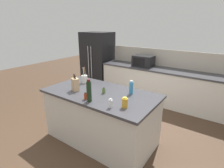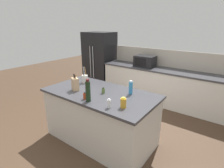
{
  "view_description": "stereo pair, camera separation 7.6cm",
  "coord_description": "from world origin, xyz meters",
  "px_view_note": "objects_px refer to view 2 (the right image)",
  "views": [
    {
      "loc": [
        1.76,
        -2.16,
        2.05
      ],
      "look_at": [
        0.0,
        0.35,
        0.99
      ],
      "focal_mm": 28.0,
      "sensor_mm": 36.0,
      "label": 1
    },
    {
      "loc": [
        1.82,
        -2.12,
        2.05
      ],
      "look_at": [
        0.0,
        0.35,
        0.99
      ],
      "focal_mm": 28.0,
      "sensor_mm": 36.0,
      "label": 2
    }
  ],
  "objects_px": {
    "spice_jar_paprika": "(85,96)",
    "honey_jar": "(123,103)",
    "knife_block": "(75,84)",
    "utensil_crock": "(85,79)",
    "microwave": "(145,61)",
    "salt_shaker": "(109,103)",
    "spice_jar_oregano": "(103,91)",
    "dish_soap_bottle": "(131,88)",
    "wine_bottle": "(88,91)",
    "refrigerator": "(100,60)"
  },
  "relations": [
    {
      "from": "knife_block",
      "to": "wine_bottle",
      "type": "relative_size",
      "value": 0.83
    },
    {
      "from": "dish_soap_bottle",
      "to": "spice_jar_paprika",
      "type": "distance_m",
      "value": 0.76
    },
    {
      "from": "honey_jar",
      "to": "salt_shaker",
      "type": "bearing_deg",
      "value": -142.45
    },
    {
      "from": "utensil_crock",
      "to": "dish_soap_bottle",
      "type": "xyz_separation_m",
      "value": [
        1.04,
        0.02,
        0.03
      ]
    },
    {
      "from": "refrigerator",
      "to": "spice_jar_paprika",
      "type": "xyz_separation_m",
      "value": [
        1.92,
        -2.61,
        0.09
      ]
    },
    {
      "from": "wine_bottle",
      "to": "salt_shaker",
      "type": "relative_size",
      "value": 2.63
    },
    {
      "from": "spice_jar_paprika",
      "to": "salt_shaker",
      "type": "bearing_deg",
      "value": -1.62
    },
    {
      "from": "spice_jar_paprika",
      "to": "spice_jar_oregano",
      "type": "height_order",
      "value": "spice_jar_paprika"
    },
    {
      "from": "dish_soap_bottle",
      "to": "wine_bottle",
      "type": "height_order",
      "value": "wine_bottle"
    },
    {
      "from": "dish_soap_bottle",
      "to": "spice_jar_paprika",
      "type": "bearing_deg",
      "value": -127.7
    },
    {
      "from": "knife_block",
      "to": "microwave",
      "type": "bearing_deg",
      "value": 110.12
    },
    {
      "from": "knife_block",
      "to": "salt_shaker",
      "type": "xyz_separation_m",
      "value": [
        0.89,
        -0.19,
        -0.05
      ]
    },
    {
      "from": "knife_block",
      "to": "utensil_crock",
      "type": "distance_m",
      "value": 0.44
    },
    {
      "from": "knife_block",
      "to": "honey_jar",
      "type": "xyz_separation_m",
      "value": [
        1.05,
        -0.07,
        -0.04
      ]
    },
    {
      "from": "spice_jar_paprika",
      "to": "spice_jar_oregano",
      "type": "relative_size",
      "value": 1.11
    },
    {
      "from": "knife_block",
      "to": "spice_jar_oregano",
      "type": "relative_size",
      "value": 2.86
    },
    {
      "from": "microwave",
      "to": "honey_jar",
      "type": "distance_m",
      "value": 2.6
    },
    {
      "from": "utensil_crock",
      "to": "honey_jar",
      "type": "relative_size",
      "value": 2.11
    },
    {
      "from": "spice_jar_paprika",
      "to": "wine_bottle",
      "type": "distance_m",
      "value": 0.15
    },
    {
      "from": "honey_jar",
      "to": "wine_bottle",
      "type": "relative_size",
      "value": 0.43
    },
    {
      "from": "refrigerator",
      "to": "wine_bottle",
      "type": "bearing_deg",
      "value": -52.56
    },
    {
      "from": "refrigerator",
      "to": "honey_jar",
      "type": "bearing_deg",
      "value": -44.34
    },
    {
      "from": "refrigerator",
      "to": "spice_jar_oregano",
      "type": "bearing_deg",
      "value": -48.49
    },
    {
      "from": "spice_jar_oregano",
      "to": "salt_shaker",
      "type": "xyz_separation_m",
      "value": [
        0.4,
        -0.37,
        0.02
      ]
    },
    {
      "from": "refrigerator",
      "to": "dish_soap_bottle",
      "type": "height_order",
      "value": "refrigerator"
    },
    {
      "from": "spice_jar_paprika",
      "to": "wine_bottle",
      "type": "relative_size",
      "value": 0.32
    },
    {
      "from": "spice_jar_oregano",
      "to": "refrigerator",
      "type": "bearing_deg",
      "value": 131.51
    },
    {
      "from": "knife_block",
      "to": "wine_bottle",
      "type": "height_order",
      "value": "wine_bottle"
    },
    {
      "from": "dish_soap_bottle",
      "to": "spice_jar_oregano",
      "type": "bearing_deg",
      "value": -147.57
    },
    {
      "from": "utensil_crock",
      "to": "salt_shaker",
      "type": "bearing_deg",
      "value": -29.24
    },
    {
      "from": "honey_jar",
      "to": "wine_bottle",
      "type": "height_order",
      "value": "wine_bottle"
    },
    {
      "from": "spice_jar_paprika",
      "to": "honey_jar",
      "type": "xyz_separation_m",
      "value": [
        0.64,
        0.11,
        0.02
      ]
    },
    {
      "from": "utensil_crock",
      "to": "dish_soap_bottle",
      "type": "bearing_deg",
      "value": 1.15
    },
    {
      "from": "knife_block",
      "to": "utensil_crock",
      "type": "bearing_deg",
      "value": 136.75
    },
    {
      "from": "knife_block",
      "to": "salt_shaker",
      "type": "relative_size",
      "value": 2.17
    },
    {
      "from": "microwave",
      "to": "knife_block",
      "type": "height_order",
      "value": "microwave"
    },
    {
      "from": "salt_shaker",
      "to": "spice_jar_oregano",
      "type": "bearing_deg",
      "value": 137.77
    },
    {
      "from": "dish_soap_bottle",
      "to": "salt_shaker",
      "type": "distance_m",
      "value": 0.62
    },
    {
      "from": "knife_block",
      "to": "dish_soap_bottle",
      "type": "bearing_deg",
      "value": 50.01
    },
    {
      "from": "honey_jar",
      "to": "wine_bottle",
      "type": "distance_m",
      "value": 0.56
    },
    {
      "from": "microwave",
      "to": "utensil_crock",
      "type": "xyz_separation_m",
      "value": [
        -0.33,
        -1.98,
        -0.06
      ]
    },
    {
      "from": "utensil_crock",
      "to": "refrigerator",
      "type": "bearing_deg",
      "value": 123.47
    },
    {
      "from": "knife_block",
      "to": "honey_jar",
      "type": "bearing_deg",
      "value": 20.37
    },
    {
      "from": "microwave",
      "to": "spice_jar_oregano",
      "type": "relative_size",
      "value": 5.27
    },
    {
      "from": "spice_jar_paprika",
      "to": "knife_block",
      "type": "bearing_deg",
      "value": 157.01
    },
    {
      "from": "microwave",
      "to": "wine_bottle",
      "type": "bearing_deg",
      "value": -82.36
    },
    {
      "from": "microwave",
      "to": "salt_shaker",
      "type": "height_order",
      "value": "microwave"
    },
    {
      "from": "microwave",
      "to": "knife_block",
      "type": "distance_m",
      "value": 2.39
    },
    {
      "from": "spice_jar_paprika",
      "to": "salt_shaker",
      "type": "distance_m",
      "value": 0.48
    },
    {
      "from": "microwave",
      "to": "spice_jar_oregano",
      "type": "bearing_deg",
      "value": -81.61
    }
  ]
}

